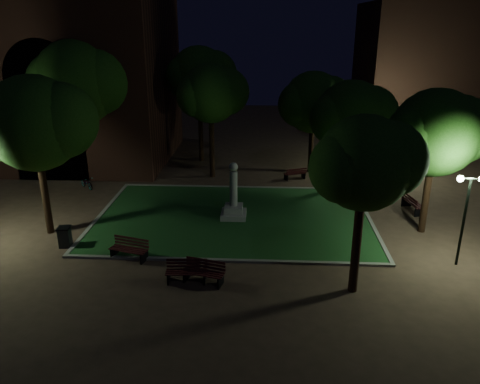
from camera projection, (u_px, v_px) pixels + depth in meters
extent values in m
plane|color=#4A3427|center=(231.00, 233.00, 24.53)|extent=(80.00, 80.00, 0.00)
cube|color=#1F4D1F|center=(234.00, 218.00, 26.39)|extent=(15.00, 10.00, 0.08)
cube|color=slate|center=(226.00, 261.00, 21.60)|extent=(15.40, 0.20, 0.12)
cube|color=slate|center=(239.00, 187.00, 31.17)|extent=(15.40, 0.20, 0.12)
cube|color=slate|center=(102.00, 214.00, 26.78)|extent=(0.20, 10.00, 0.12)
cube|color=slate|center=(370.00, 220.00, 25.98)|extent=(0.20, 10.00, 0.12)
cube|color=gray|center=(234.00, 214.00, 26.32)|extent=(1.40, 1.40, 0.30)
cube|color=gray|center=(234.00, 209.00, 26.20)|extent=(1.00, 1.00, 0.40)
cylinder|color=gray|center=(233.00, 189.00, 25.79)|extent=(0.44, 0.44, 2.00)
sphere|color=gray|center=(233.00, 167.00, 25.36)|extent=(0.50, 0.50, 0.50)
cube|color=#422118|center=(37.00, 62.00, 35.93)|extent=(20.00, 12.00, 15.00)
cube|color=black|center=(57.00, 126.00, 32.92)|extent=(5.00, 3.00, 7.00)
cylinder|color=black|center=(50.00, 76.00, 31.72)|extent=(5.00, 3.00, 5.00)
plane|color=#FF4B1E|center=(64.00, 123.00, 34.05)|extent=(6.30, 0.00, 6.30)
cube|color=#422118|center=(456.00, 77.00, 40.28)|extent=(16.00, 10.00, 12.00)
cylinder|color=black|center=(45.00, 193.00, 23.88)|extent=(0.36, 0.36, 4.41)
sphere|color=#234E15|center=(34.00, 123.00, 22.64)|extent=(4.70, 4.70, 4.70)
sphere|color=#234E15|center=(59.00, 121.00, 22.73)|extent=(3.76, 3.76, 3.76)
sphere|color=#234E15|center=(12.00, 126.00, 22.44)|extent=(3.53, 3.53, 3.53)
cylinder|color=black|center=(212.00, 145.00, 32.70)|extent=(0.36, 0.36, 4.70)
sphere|color=#234E15|center=(211.00, 93.00, 31.49)|extent=(4.00, 4.00, 4.00)
sphere|color=#234E15|center=(226.00, 92.00, 31.59)|extent=(3.20, 3.20, 3.20)
sphere|color=#234E15|center=(198.00, 95.00, 31.28)|extent=(3.00, 3.00, 3.00)
cylinder|color=black|center=(311.00, 147.00, 33.97)|extent=(0.36, 0.36, 3.81)
sphere|color=#234E15|center=(313.00, 102.00, 32.87)|extent=(4.35, 4.35, 4.35)
sphere|color=#234E15|center=(329.00, 101.00, 32.97)|extent=(3.48, 3.48, 3.48)
sphere|color=#234E15|center=(301.00, 104.00, 32.67)|extent=(3.26, 3.26, 3.26)
cylinder|color=black|center=(348.00, 163.00, 30.85)|extent=(0.36, 0.36, 3.36)
sphere|color=#234E15|center=(351.00, 116.00, 29.79)|extent=(4.65, 4.65, 4.65)
sphere|color=#234E15|center=(369.00, 115.00, 29.89)|extent=(3.72, 3.72, 3.72)
sphere|color=#234E15|center=(337.00, 119.00, 29.60)|extent=(3.49, 3.49, 3.49)
cylinder|color=black|center=(426.00, 196.00, 24.08)|extent=(0.36, 0.36, 4.01)
sphere|color=#234E15|center=(435.00, 133.00, 22.94)|extent=(4.37, 4.37, 4.37)
sphere|color=#234E15|center=(457.00, 130.00, 23.04)|extent=(3.49, 3.49, 3.49)
sphere|color=#234E15|center=(419.00, 136.00, 22.74)|extent=(3.28, 3.28, 3.28)
cylinder|color=black|center=(357.00, 243.00, 18.57)|extent=(0.36, 0.36, 4.38)
sphere|color=#234E15|center=(364.00, 163.00, 17.44)|extent=(3.67, 3.67, 3.67)
sphere|color=#234E15|center=(388.00, 159.00, 17.55)|extent=(2.94, 2.94, 2.94)
sphere|color=#234E15|center=(345.00, 168.00, 17.23)|extent=(2.75, 2.75, 2.75)
cylinder|color=black|center=(86.00, 144.00, 32.41)|extent=(0.36, 0.36, 4.93)
sphere|color=#234E15|center=(78.00, 83.00, 30.97)|extent=(5.76, 5.76, 5.76)
sphere|color=#234E15|center=(101.00, 81.00, 31.05)|extent=(4.61, 4.61, 4.61)
sphere|color=#234E15|center=(60.00, 84.00, 30.79)|extent=(4.32, 4.32, 4.32)
cylinder|color=black|center=(201.00, 128.00, 36.53)|extent=(0.36, 0.36, 5.32)
sphere|color=#234E15|center=(199.00, 75.00, 35.17)|extent=(4.39, 4.39, 4.39)
sphere|color=#234E15|center=(214.00, 74.00, 35.26)|extent=(3.51, 3.51, 3.51)
sphere|color=#234E15|center=(187.00, 77.00, 34.97)|extent=(3.29, 3.29, 3.29)
cylinder|color=black|center=(463.00, 223.00, 20.69)|extent=(0.12, 0.12, 4.12)
cylinder|color=black|center=(471.00, 179.00, 19.99)|extent=(0.90, 0.08, 0.08)
sphere|color=#D8FFD8|center=(460.00, 179.00, 20.01)|extent=(0.28, 0.28, 0.28)
cylinder|color=black|center=(94.00, 139.00, 34.79)|extent=(0.12, 0.12, 4.43)
cylinder|color=black|center=(90.00, 110.00, 34.03)|extent=(0.90, 0.08, 0.08)
sphere|color=#D8FFD8|center=(84.00, 109.00, 34.06)|extent=(0.28, 0.28, 0.28)
sphere|color=#D8FFD8|center=(96.00, 110.00, 34.01)|extent=(0.28, 0.28, 0.28)
cylinder|color=black|center=(390.00, 147.00, 33.26)|extent=(0.12, 0.12, 4.17)
cylinder|color=black|center=(394.00, 117.00, 32.55)|extent=(0.90, 0.08, 0.08)
sphere|color=#D8FFD8|center=(387.00, 117.00, 32.57)|extent=(0.28, 0.28, 0.28)
sphere|color=#D8FFD8|center=(400.00, 117.00, 32.53)|extent=(0.28, 0.28, 0.28)
cube|color=black|center=(169.00, 277.00, 19.86)|extent=(0.10, 0.60, 0.48)
cube|color=black|center=(205.00, 277.00, 19.87)|extent=(0.10, 0.60, 0.48)
cube|color=#340F0F|center=(186.00, 275.00, 19.55)|extent=(1.75, 0.20, 0.04)
cube|color=#340F0F|center=(186.00, 273.00, 19.70)|extent=(1.75, 0.20, 0.04)
cube|color=#340F0F|center=(187.00, 271.00, 19.84)|extent=(1.75, 0.20, 0.04)
cube|color=#340F0F|center=(187.00, 269.00, 19.98)|extent=(1.75, 0.20, 0.04)
cube|color=#340F0F|center=(187.00, 266.00, 20.01)|extent=(1.74, 0.17, 0.11)
cube|color=#340F0F|center=(187.00, 263.00, 19.95)|extent=(1.74, 0.17, 0.11)
cube|color=#340F0F|center=(187.00, 260.00, 19.90)|extent=(1.74, 0.17, 0.11)
cube|color=black|center=(187.00, 275.00, 20.03)|extent=(0.23, 0.61, 0.49)
cube|color=black|center=(221.00, 281.00, 19.55)|extent=(0.23, 0.61, 0.49)
cube|color=#340F0F|center=(201.00, 275.00, 19.48)|extent=(1.75, 0.58, 0.04)
cube|color=#340F0F|center=(202.00, 273.00, 19.62)|extent=(1.75, 0.58, 0.04)
cube|color=#340F0F|center=(204.00, 272.00, 19.76)|extent=(1.75, 0.58, 0.04)
cube|color=#340F0F|center=(205.00, 270.00, 19.90)|extent=(1.75, 0.58, 0.04)
cube|color=#340F0F|center=(206.00, 267.00, 19.92)|extent=(1.74, 0.55, 0.11)
cube|color=#340F0F|center=(206.00, 264.00, 19.87)|extent=(1.74, 0.55, 0.11)
cube|color=#340F0F|center=(206.00, 260.00, 19.81)|extent=(1.74, 0.55, 0.11)
cube|color=black|center=(115.00, 252.00, 22.03)|extent=(0.24, 0.62, 0.50)
cube|color=black|center=(144.00, 257.00, 21.54)|extent=(0.24, 0.62, 0.50)
cube|color=#340F0F|center=(126.00, 252.00, 21.47)|extent=(1.77, 0.59, 0.05)
cube|color=#340F0F|center=(128.00, 250.00, 21.61)|extent=(1.77, 0.59, 0.05)
cube|color=#340F0F|center=(129.00, 249.00, 21.76)|extent=(1.77, 0.59, 0.05)
cube|color=#340F0F|center=(131.00, 247.00, 21.90)|extent=(1.77, 0.59, 0.05)
cube|color=#340F0F|center=(132.00, 244.00, 21.92)|extent=(1.76, 0.56, 0.11)
cube|color=#340F0F|center=(132.00, 241.00, 21.86)|extent=(1.76, 0.56, 0.11)
cube|color=#340F0F|center=(131.00, 238.00, 21.81)|extent=(1.76, 0.56, 0.11)
cube|color=black|center=(420.00, 212.00, 26.55)|extent=(0.63, 0.19, 0.51)
cube|color=black|center=(406.00, 202.00, 28.05)|extent=(0.63, 0.19, 0.51)
cube|color=#340F0F|center=(418.00, 203.00, 27.25)|extent=(0.47, 1.82, 0.05)
cube|color=#340F0F|center=(415.00, 203.00, 27.22)|extent=(0.47, 1.82, 0.05)
cube|color=#340F0F|center=(412.00, 203.00, 27.20)|extent=(0.47, 1.82, 0.05)
cube|color=#340F0F|center=(410.00, 203.00, 27.18)|extent=(0.47, 1.82, 0.05)
cube|color=#340F0F|center=(409.00, 201.00, 27.13)|extent=(0.43, 1.81, 0.11)
cube|color=#340F0F|center=(409.00, 199.00, 27.08)|extent=(0.43, 1.81, 0.11)
cube|color=#340F0F|center=(410.00, 196.00, 27.02)|extent=(0.43, 1.81, 0.11)
cube|color=black|center=(303.00, 175.00, 33.09)|extent=(0.26, 0.51, 0.43)
cube|color=black|center=(286.00, 177.00, 32.65)|extent=(0.26, 0.51, 0.43)
cube|color=#340F0F|center=(294.00, 172.00, 32.98)|extent=(1.46, 0.69, 0.04)
cube|color=#340F0F|center=(294.00, 173.00, 32.86)|extent=(1.46, 0.69, 0.04)
cube|color=#340F0F|center=(295.00, 174.00, 32.74)|extent=(1.46, 0.69, 0.04)
cube|color=#340F0F|center=(296.00, 174.00, 32.62)|extent=(1.46, 0.69, 0.04)
cube|color=#340F0F|center=(297.00, 173.00, 32.54)|extent=(1.44, 0.67, 0.09)
cube|color=#340F0F|center=(297.00, 171.00, 32.49)|extent=(1.44, 0.67, 0.09)
cube|color=#340F0F|center=(297.00, 169.00, 32.45)|extent=(1.44, 0.67, 0.09)
cube|color=black|center=(65.00, 237.00, 22.94)|extent=(0.60, 0.60, 0.97)
cube|color=black|center=(64.00, 228.00, 22.76)|extent=(0.67, 0.67, 0.06)
imported|color=black|center=(87.00, 183.00, 31.03)|extent=(1.44, 1.38, 0.78)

